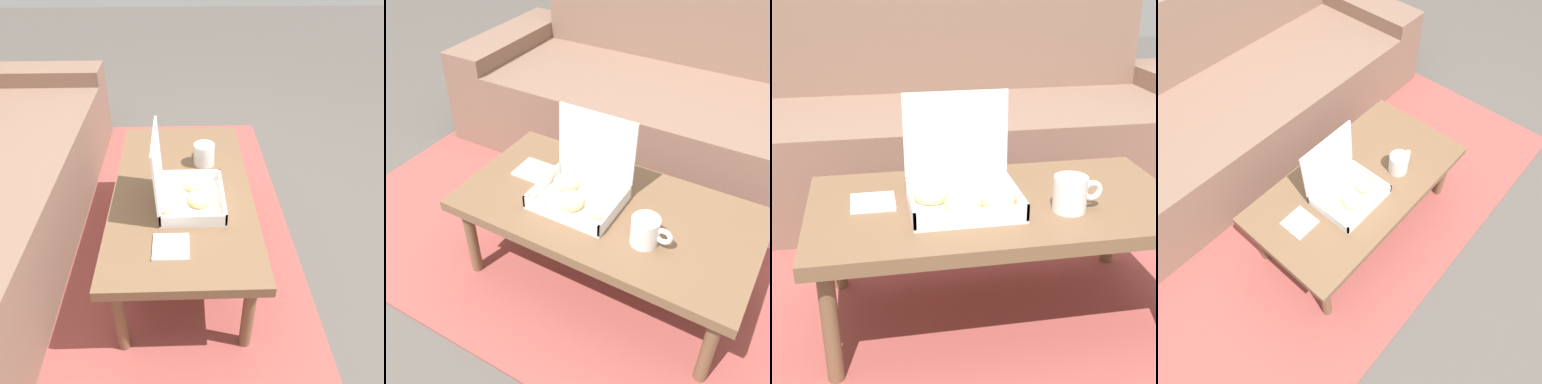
{
  "view_description": "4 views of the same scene",
  "coord_description": "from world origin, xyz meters",
  "views": [
    {
      "loc": [
        -1.26,
        -0.16,
        1.3
      ],
      "look_at": [
        -0.1,
        -0.2,
        0.44
      ],
      "focal_mm": 35.0,
      "sensor_mm": 36.0,
      "label": 1
    },
    {
      "loc": [
        0.52,
        -1.26,
        1.42
      ],
      "look_at": [
        -0.1,
        -0.2,
        0.44
      ],
      "focal_mm": 42.0,
      "sensor_mm": 36.0,
      "label": 2
    },
    {
      "loc": [
        -0.34,
        -1.52,
        1.02
      ],
      "look_at": [
        -0.1,
        -0.2,
        0.44
      ],
      "focal_mm": 50.0,
      "sensor_mm": 36.0,
      "label": 3
    },
    {
      "loc": [
        -0.84,
        -0.85,
        1.81
      ],
      "look_at": [
        -0.1,
        -0.2,
        0.44
      ],
      "focal_mm": 35.0,
      "sensor_mm": 36.0,
      "label": 4
    }
  ],
  "objects": [
    {
      "name": "pastry_box",
      "position": [
        -0.1,
        -0.17,
        0.44
      ],
      "size": [
        0.3,
        0.26,
        0.3
      ],
      "color": "white",
      "rests_on": "coffee_table"
    },
    {
      "name": "area_rug",
      "position": [
        0.0,
        0.3,
        0.01
      ],
      "size": [
        2.63,
        1.99,
        0.01
      ],
      "primitive_type": "cube",
      "color": "#994742",
      "rests_on": "ground_plane"
    },
    {
      "name": "ground_plane",
      "position": [
        0.0,
        0.0,
        0.0
      ],
      "size": [
        12.0,
        12.0,
        0.0
      ],
      "primitive_type": "plane",
      "color": "#514C47"
    },
    {
      "name": "coffee_mug",
      "position": [
        0.19,
        -0.26,
        0.44
      ],
      "size": [
        0.14,
        0.09,
        0.1
      ],
      "color": "white",
      "rests_on": "coffee_table"
    },
    {
      "name": "coffee_table",
      "position": [
        0.0,
        -0.16,
        0.35
      ],
      "size": [
        1.07,
        0.56,
        0.39
      ],
      "color": "brown",
      "rests_on": "ground_plane"
    },
    {
      "name": "napkin_stack",
      "position": [
        -0.35,
        -0.12,
        0.39
      ],
      "size": [
        0.12,
        0.12,
        0.01
      ],
      "color": "white",
      "rests_on": "coffee_table"
    },
    {
      "name": "couch",
      "position": [
        0.0,
        0.85,
        0.29
      ],
      "size": [
        2.51,
        0.9,
        0.87
      ],
      "color": "#7A5B4C",
      "rests_on": "ground_plane"
    }
  ]
}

